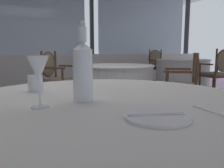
# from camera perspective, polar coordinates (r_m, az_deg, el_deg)

# --- Properties ---
(ground_plane) EXTENTS (14.04, 14.04, 0.00)m
(ground_plane) POSITION_cam_1_polar(r_m,az_deg,el_deg) (2.54, -14.73, -13.58)
(ground_plane) COLOR #47384C
(window_wall_far) EXTENTS (10.80, 0.14, 2.91)m
(window_wall_far) POSITION_cam_1_polar(r_m,az_deg,el_deg) (6.24, -20.38, 9.89)
(window_wall_far) COLOR silver
(window_wall_far) RESTS_ON ground_plane
(side_plate) EXTENTS (0.21, 0.21, 0.01)m
(side_plate) POSITION_cam_1_polar(r_m,az_deg,el_deg) (0.71, 11.33, -8.11)
(side_plate) COLOR white
(side_plate) RESTS_ON foreground_table
(butter_knife) EXTENTS (0.18, 0.06, 0.00)m
(butter_knife) POSITION_cam_1_polar(r_m,az_deg,el_deg) (0.71, 11.35, -7.71)
(butter_knife) COLOR silver
(butter_knife) RESTS_ON foreground_table
(dinner_fork) EXTENTS (0.02, 0.19, 0.00)m
(dinner_fork) POSITION_cam_1_polar(r_m,az_deg,el_deg) (0.83, 24.58, -6.52)
(dinner_fork) COLOR silver
(dinner_fork) RESTS_ON foreground_table
(water_bottle) EXTENTS (0.08, 0.08, 0.33)m
(water_bottle) POSITION_cam_1_polar(r_m,az_deg,el_deg) (0.92, -7.48, 3.66)
(water_bottle) COLOR white
(water_bottle) RESTS_ON foreground_table
(wine_glass) EXTENTS (0.08, 0.08, 0.19)m
(wine_glass) POSITION_cam_1_polar(r_m,az_deg,el_deg) (0.84, -18.23, 3.45)
(wine_glass) COLOR white
(wine_glass) RESTS_ON foreground_table
(water_tumbler) EXTENTS (0.08, 0.08, 0.08)m
(water_tumbler) POSITION_cam_1_polar(r_m,az_deg,el_deg) (1.21, -18.93, 0.22)
(water_tumbler) COLOR white
(water_tumbler) RESTS_ON foreground_table
(background_table_1) EXTENTS (1.31, 1.31, 0.73)m
(background_table_1) POSITION_cam_1_polar(r_m,az_deg,el_deg) (5.88, 17.41, 2.44)
(background_table_1) COLOR silver
(background_table_1) RESTS_ON ground_plane
(dining_chair_1_0) EXTENTS (0.54, 0.47, 0.98)m
(dining_chair_1_0) POSITION_cam_1_polar(r_m,az_deg,el_deg) (6.73, 11.46, 5.12)
(dining_chair_1_0) COLOR brown
(dining_chair_1_0) RESTS_ON ground_plane
(dining_chair_1_1) EXTENTS (0.54, 0.47, 0.98)m
(dining_chair_1_1) POSITION_cam_1_polar(r_m,az_deg,el_deg) (5.09, 25.49, 3.39)
(dining_chair_1_1) COLOR brown
(dining_chair_1_1) RESTS_ON ground_plane
(background_table_2) EXTENTS (1.13, 1.13, 0.73)m
(background_table_2) POSITION_cam_1_polar(r_m,az_deg,el_deg) (3.35, 0.96, -1.43)
(background_table_2) COLOR silver
(background_table_2) RESTS_ON ground_plane
(dining_chair_2_0) EXTENTS (0.65, 0.66, 0.94)m
(dining_chair_2_0) POSITION_cam_1_polar(r_m,az_deg,el_deg) (3.69, -14.07, 2.19)
(dining_chair_2_0) COLOR brown
(dining_chair_2_0) RESTS_ON ground_plane
(dining_chair_2_1) EXTENTS (0.65, 0.66, 0.92)m
(dining_chair_2_1) POSITION_cam_1_polar(r_m,az_deg,el_deg) (3.22, 18.19, 0.85)
(dining_chair_2_1) COLOR brown
(dining_chair_2_1) RESTS_ON ground_plane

